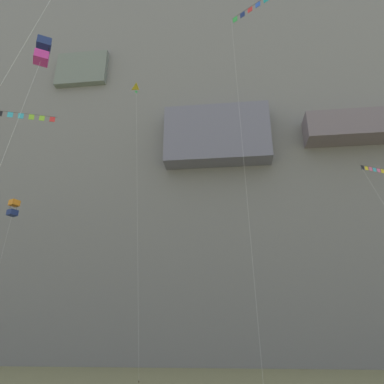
# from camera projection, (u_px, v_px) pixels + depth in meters

# --- Properties ---
(cliff_face) EXTENTS (180.00, 27.84, 78.60)m
(cliff_face) POSITION_uv_depth(u_px,v_px,m) (219.00, 132.00, 67.20)
(cliff_face) COLOR slate
(cliff_face) RESTS_ON ground
(kite_banner_high_left) EXTENTS (5.23, 6.00, 34.30)m
(kite_banner_high_left) POSITION_uv_depth(u_px,v_px,m) (257.00, 12.00, 34.65)
(kite_banner_high_left) COLOR black
(kite_banner_high_left) RESTS_ON ground
(kite_banner_upper_left) EXTENTS (4.24, 4.25, 16.90)m
(kite_banner_upper_left) POSITION_uv_depth(u_px,v_px,m) (382.00, 184.00, 29.37)
(kite_banner_upper_left) COLOR black
(kite_banner_upper_left) RESTS_ON ground
(kite_delta_high_right) EXTENTS (3.11, 3.39, 31.20)m
(kite_delta_high_right) POSITION_uv_depth(u_px,v_px,m) (139.00, 106.00, 42.30)
(kite_delta_high_right) COLOR yellow
(kite_delta_high_right) RESTS_ON ground
(kite_box_near_cliff) EXTENTS (3.57, 6.12, 18.37)m
(kite_box_near_cliff) POSITION_uv_depth(u_px,v_px,m) (13.00, 208.00, 41.61)
(kite_box_near_cliff) COLOR orange
(kite_box_near_cliff) RESTS_ON ground
(kite_box_upper_mid) EXTENTS (1.69, 5.23, 19.66)m
(kite_box_upper_mid) POSITION_uv_depth(u_px,v_px,m) (42.00, 52.00, 20.58)
(kite_box_upper_mid) COLOR navy
(kite_box_upper_mid) RESTS_ON ground
(kite_banner_low_center) EXTENTS (6.12, 6.97, 22.68)m
(kite_banner_low_center) POSITION_uv_depth(u_px,v_px,m) (17.00, 122.00, 32.25)
(kite_banner_low_center) COLOR black
(kite_banner_low_center) RESTS_ON ground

